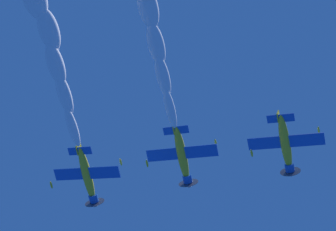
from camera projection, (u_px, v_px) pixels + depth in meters
airplane_lead at (87, 176)px, 79.35m from camera, size 8.68×8.57×3.59m
airplane_left_wingman at (182, 156)px, 78.88m from camera, size 8.83×8.56×3.60m
airplane_right_wingman at (286, 145)px, 76.57m from camera, size 8.74×8.53×3.33m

